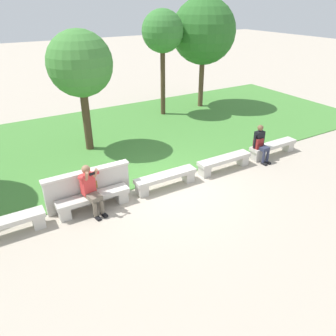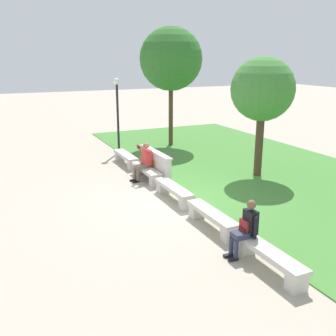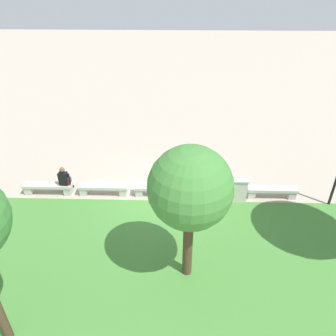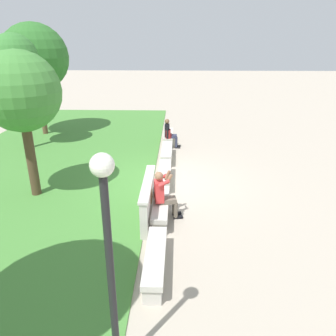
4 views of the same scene
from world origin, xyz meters
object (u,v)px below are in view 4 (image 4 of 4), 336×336
tree_far_back (20,93)px  bench_main (155,259)px  bench_mid (164,174)px  bench_near (161,206)px  bench_far (167,152)px  person_distant (170,133)px  lamp_post (108,239)px  tree_left_background (14,59)px  tree_behind_wall (35,57)px  bench_end (169,136)px  person_photographer (164,193)px  backpack (168,134)px

tree_far_back → bench_main: bearing=-131.5°
bench_mid → tree_far_back: bearing=104.9°
bench_near → bench_far: same height
bench_main → tree_far_back: bearing=48.5°
person_distant → lamp_post: size_ratio=0.38×
bench_far → lamp_post: size_ratio=0.59×
bench_near → person_distant: size_ratio=1.54×
tree_left_background → bench_mid: bearing=-119.3°
tree_behind_wall → lamp_post: (-12.23, -5.75, -1.41)m
bench_end → person_photographer: bearing=-179.4°
bench_far → tree_far_back: 5.74m
bench_main → person_photographer: bearing=-2.0°
bench_mid → person_distant: (3.71, -0.07, 0.37)m
bench_mid → tree_left_background: 7.67m
bench_near → person_photographer: 0.45m
bench_mid → bench_far: size_ratio=1.00×
bench_near → lamp_post: bearing=174.8°
bench_near → tree_far_back: tree_far_back is taller
backpack → tree_left_background: tree_left_background is taller
tree_behind_wall → tree_left_background: (-2.31, -0.15, 0.08)m
tree_behind_wall → tree_far_back: tree_behind_wall is taller
lamp_post → bench_main: bearing=-10.6°
bench_near → bench_end: bearing=0.0°
backpack → tree_behind_wall: size_ratio=0.08×
bench_far → backpack: 1.48m
bench_near → bench_mid: bearing=0.0°
backpack → tree_far_back: tree_far_back is taller
tree_left_background → tree_behind_wall: bearing=3.8°
bench_main → lamp_post: (-2.12, 0.40, 1.90)m
bench_main → person_distant: person_distant is taller
person_photographer → person_distant: (5.99, 0.01, -0.06)m
bench_main → bench_mid: size_ratio=1.00×
bench_mid → bench_end: 4.43m
person_photographer → bench_near: bearing=51.0°
bench_near → bench_mid: 2.22m
lamp_post → backpack: bearing=-2.3°
bench_near → person_photographer: person_photographer is taller
person_photographer → tree_far_back: size_ratio=0.32×
bench_far → tree_far_back: size_ratio=0.46×
bench_end → tree_behind_wall: tree_behind_wall is taller
tree_behind_wall → bench_end: bearing=-101.5°
bench_near → bench_far: size_ratio=1.00×
backpack → bench_far: bearing=179.2°
person_distant → tree_behind_wall: (1.97, 6.21, 2.94)m
person_distant → lamp_post: 10.38m
backpack → person_photographer: bearing=-179.5°
backpack → tree_far_back: (-4.68, 3.87, 2.43)m
tree_far_back → lamp_post: 6.57m
bench_mid → bench_far: same height
bench_main → person_photographer: (2.15, -0.08, 0.44)m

